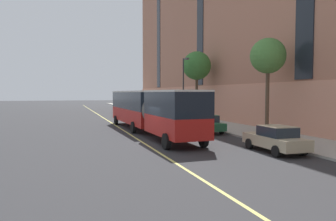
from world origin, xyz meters
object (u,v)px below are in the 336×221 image
object	(u,v)px
city_bus	(147,108)
street_tree_far_uptown	(197,66)
parked_car_champagne_0	(275,139)
street_lamp	(184,83)
street_tree_mid_block	(268,57)
fire_hydrant	(162,113)
parked_car_green_4	(205,124)
parked_car_black_5	(147,111)
parked_car_darkgray_2	(163,114)
parked_car_green_6	(135,108)

from	to	relation	value
city_bus	street_tree_far_uptown	xyz separation A→B (m)	(8.90, 10.26, 4.65)
parked_car_champagne_0	street_lamp	bearing A→B (deg)	84.81
parked_car_champagne_0	street_tree_mid_block	xyz separation A→B (m)	(4.07, 6.76, 5.61)
city_bus	street_lamp	size ratio (longest dim) A/B	2.71
parked_car_champagne_0	fire_hydrant	bearing A→B (deg)	86.55
parked_car_green_4	parked_car_black_5	bearing A→B (deg)	89.74
parked_car_champagne_0	parked_car_darkgray_2	xyz separation A→B (m)	(0.13, 22.91, 0.00)
fire_hydrant	street_lamp	bearing A→B (deg)	-89.33
parked_car_darkgray_2	parked_car_green_4	bearing A→B (deg)	-90.72
parked_car_green_4	fire_hydrant	xyz separation A→B (m)	(1.76, 18.75, -0.29)
parked_car_black_5	street_tree_mid_block	xyz separation A→B (m)	(4.00, -24.37, 5.61)
parked_car_darkgray_2	fire_hydrant	bearing A→B (deg)	74.43
city_bus	parked_car_green_4	size ratio (longest dim) A/B	4.16
parked_car_green_6	fire_hydrant	xyz separation A→B (m)	(1.72, -10.35, -0.29)
parked_car_black_5	city_bus	bearing A→B (deg)	-103.92
parked_car_green_6	street_lamp	bearing A→B (deg)	-84.48
parked_car_green_6	street_tree_mid_block	size ratio (longest dim) A/B	0.58
city_bus	fire_hydrant	world-z (taller)	city_bus
parked_car_darkgray_2	street_tree_mid_block	distance (m)	17.54
street_tree_mid_block	fire_hydrant	size ratio (longest dim) A/B	10.76
parked_car_green_4	parked_car_black_5	world-z (taller)	same
parked_car_darkgray_2	parked_car_green_6	bearing A→B (deg)	90.45
parked_car_black_5	parked_car_champagne_0	bearing A→B (deg)	-90.12
parked_car_black_5	street_tree_far_uptown	xyz separation A→B (m)	(4.00, -9.53, 5.99)
street_tree_mid_block	parked_car_champagne_0	bearing A→B (deg)	-121.04
parked_car_green_4	street_lamp	xyz separation A→B (m)	(1.86, 10.24, 3.85)
parked_car_champagne_0	parked_car_green_6	world-z (taller)	same
parked_car_darkgray_2	street_tree_far_uptown	distance (m)	7.28
city_bus	street_tree_far_uptown	bearing A→B (deg)	49.05
street_lamp	parked_car_green_6	bearing A→B (deg)	95.52
parked_car_green_4	street_tree_mid_block	world-z (taller)	street_tree_mid_block
parked_car_black_5	parked_car_green_6	bearing A→B (deg)	90.45
parked_car_champagne_0	street_lamp	distance (m)	20.56
parked_car_champagne_0	parked_car_black_5	size ratio (longest dim) A/B	1.03
street_tree_mid_block	parked_car_green_6	bearing A→B (deg)	97.18
parked_car_darkgray_2	street_tree_mid_block	bearing A→B (deg)	-76.31
street_tree_mid_block	parked_car_darkgray_2	bearing A→B (deg)	103.69
street_lamp	fire_hydrant	distance (m)	9.47
parked_car_green_6	parked_car_champagne_0	bearing A→B (deg)	-90.01
street_lamp	parked_car_black_5	bearing A→B (deg)	99.09
street_tree_mid_block	street_tree_far_uptown	xyz separation A→B (m)	(0.00, 14.84, 0.38)
parked_car_black_5	parked_car_green_4	bearing A→B (deg)	-90.26
parked_car_darkgray_2	fire_hydrant	world-z (taller)	parked_car_darkgray_2
fire_hydrant	city_bus	bearing A→B (deg)	-110.78
parked_car_black_5	parked_car_green_6	xyz separation A→B (m)	(-0.06, 7.86, 0.00)
parked_car_green_4	parked_car_green_6	xyz separation A→B (m)	(0.04, 29.11, -0.00)
parked_car_darkgray_2	fire_hydrant	xyz separation A→B (m)	(1.60, 5.72, -0.29)
parked_car_green_6	street_lamp	distance (m)	19.34
parked_car_champagne_0	parked_car_darkgray_2	distance (m)	22.91
parked_car_green_6	fire_hydrant	bearing A→B (deg)	-80.56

